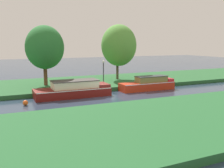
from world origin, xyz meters
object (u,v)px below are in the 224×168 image
object	(u,v)px
red_narrowboat	(148,84)
willow_tree_centre	(119,45)
willow_tree_left	(45,47)
channel_buoy	(25,103)
maroon_barge	(74,90)
mooring_post_near	(84,86)
lamp_post	(103,70)

from	to	relation	value
red_narrowboat	willow_tree_centre	distance (m)	6.97
willow_tree_left	channel_buoy	xyz separation A→B (m)	(-2.76, -6.56, -4.20)
maroon_barge	mooring_post_near	world-z (taller)	maroon_barge
mooring_post_near	channel_buoy	world-z (taller)	mooring_post_near
mooring_post_near	channel_buoy	size ratio (longest dim) A/B	1.46
maroon_barge	channel_buoy	bearing A→B (deg)	-158.38
lamp_post	channel_buoy	xyz separation A→B (m)	(-8.24, -3.85, -1.90)
willow_tree_centre	lamp_post	distance (m)	5.58
red_narrowboat	channel_buoy	world-z (taller)	red_narrowboat
maroon_barge	red_narrowboat	xyz separation A→B (m)	(8.02, 0.00, -0.02)
maroon_barge	mooring_post_near	xyz separation A→B (m)	(1.39, 1.36, 0.07)
lamp_post	mooring_post_near	bearing A→B (deg)	-163.11
red_narrowboat	channel_buoy	distance (m)	12.60
maroon_barge	mooring_post_near	bearing A→B (deg)	44.44
red_narrowboat	mooring_post_near	size ratio (longest dim) A/B	9.84
lamp_post	channel_buoy	bearing A→B (deg)	-154.92
maroon_barge	willow_tree_centre	xyz separation A→B (m)	(7.27, 5.69, 3.93)
maroon_barge	channel_buoy	world-z (taller)	maroon_barge
lamp_post	willow_tree_left	bearing A→B (deg)	153.71
red_narrowboat	mooring_post_near	bearing A→B (deg)	168.36
willow_tree_centre	mooring_post_near	world-z (taller)	willow_tree_centre
maroon_barge	willow_tree_centre	world-z (taller)	willow_tree_centre
channel_buoy	willow_tree_left	bearing A→B (deg)	67.21
mooring_post_near	willow_tree_centre	bearing A→B (deg)	36.32
red_narrowboat	channel_buoy	bearing A→B (deg)	-171.95
willow_tree_left	mooring_post_near	world-z (taller)	willow_tree_left
maroon_barge	red_narrowboat	world-z (taller)	maroon_barge
maroon_barge	channel_buoy	distance (m)	4.80
willow_tree_centre	mooring_post_near	xyz separation A→B (m)	(-5.88, -4.32, -3.86)
red_narrowboat	willow_tree_left	bearing A→B (deg)	153.70
willow_tree_centre	willow_tree_left	bearing A→B (deg)	-174.33
lamp_post	mooring_post_near	xyz separation A→B (m)	(-2.40, -0.73, -1.41)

